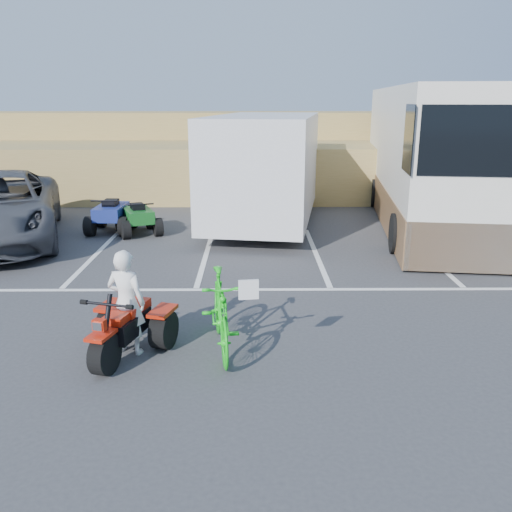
{
  "coord_description": "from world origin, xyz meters",
  "views": [
    {
      "loc": [
        1.12,
        -7.79,
        3.66
      ],
      "look_at": [
        1.19,
        1.37,
        1.0
      ],
      "focal_mm": 38.0,
      "sensor_mm": 36.0,
      "label": 1
    }
  ],
  "objects_px": {
    "cargo_trailer": "(266,166)",
    "rider": "(126,302)",
    "quad_atv_green": "(139,234)",
    "green_dirt_bike": "(221,312)",
    "quad_atv_blue": "(113,231)",
    "rv_motorhome": "(429,166)",
    "red_trike_atv": "(125,356)"
  },
  "relations": [
    {
      "from": "cargo_trailer",
      "to": "rider",
      "type": "bearing_deg",
      "value": -95.33
    },
    {
      "from": "cargo_trailer",
      "to": "quad_atv_green",
      "type": "distance_m",
      "value": 4.21
    },
    {
      "from": "green_dirt_bike",
      "to": "quad_atv_blue",
      "type": "bearing_deg",
      "value": 106.85
    },
    {
      "from": "cargo_trailer",
      "to": "quad_atv_blue",
      "type": "relative_size",
      "value": 4.59
    },
    {
      "from": "green_dirt_bike",
      "to": "rv_motorhome",
      "type": "bearing_deg",
      "value": 48.92
    },
    {
      "from": "rider",
      "to": "cargo_trailer",
      "type": "bearing_deg",
      "value": -88.71
    },
    {
      "from": "red_trike_atv",
      "to": "green_dirt_bike",
      "type": "height_order",
      "value": "green_dirt_bike"
    },
    {
      "from": "quad_atv_blue",
      "to": "cargo_trailer",
      "type": "bearing_deg",
      "value": 14.82
    },
    {
      "from": "red_trike_atv",
      "to": "quad_atv_blue",
      "type": "height_order",
      "value": "quad_atv_blue"
    },
    {
      "from": "quad_atv_green",
      "to": "green_dirt_bike",
      "type": "bearing_deg",
      "value": -92.18
    },
    {
      "from": "red_trike_atv",
      "to": "green_dirt_bike",
      "type": "bearing_deg",
      "value": 24.78
    },
    {
      "from": "green_dirt_bike",
      "to": "cargo_trailer",
      "type": "distance_m",
      "value": 8.81
    },
    {
      "from": "red_trike_atv",
      "to": "cargo_trailer",
      "type": "distance_m",
      "value": 9.37
    },
    {
      "from": "green_dirt_bike",
      "to": "rv_motorhome",
      "type": "height_order",
      "value": "rv_motorhome"
    },
    {
      "from": "quad_atv_blue",
      "to": "quad_atv_green",
      "type": "relative_size",
      "value": 1.08
    },
    {
      "from": "rider",
      "to": "quad_atv_green",
      "type": "relative_size",
      "value": 1.09
    },
    {
      "from": "rider",
      "to": "rv_motorhome",
      "type": "xyz_separation_m",
      "value": [
        7.23,
        9.05,
        0.91
      ]
    },
    {
      "from": "rv_motorhome",
      "to": "quad_atv_blue",
      "type": "relative_size",
      "value": 7.13
    },
    {
      "from": "rider",
      "to": "quad_atv_blue",
      "type": "bearing_deg",
      "value": -58.68
    },
    {
      "from": "rv_motorhome",
      "to": "quad_atv_blue",
      "type": "xyz_separation_m",
      "value": [
        -9.39,
        -1.31,
        -1.71
      ]
    },
    {
      "from": "green_dirt_bike",
      "to": "quad_atv_blue",
      "type": "relative_size",
      "value": 1.28
    },
    {
      "from": "rider",
      "to": "rv_motorhome",
      "type": "height_order",
      "value": "rv_motorhome"
    },
    {
      "from": "rv_motorhome",
      "to": "quad_atv_green",
      "type": "xyz_separation_m",
      "value": [
        -8.58,
        -1.57,
        -1.71
      ]
    },
    {
      "from": "red_trike_atv",
      "to": "rv_motorhome",
      "type": "distance_m",
      "value": 11.85
    },
    {
      "from": "rider",
      "to": "green_dirt_bike",
      "type": "height_order",
      "value": "rider"
    },
    {
      "from": "quad_atv_blue",
      "to": "quad_atv_green",
      "type": "bearing_deg",
      "value": -15.92
    },
    {
      "from": "green_dirt_bike",
      "to": "quad_atv_green",
      "type": "height_order",
      "value": "green_dirt_bike"
    },
    {
      "from": "red_trike_atv",
      "to": "rv_motorhome",
      "type": "bearing_deg",
      "value": 67.38
    },
    {
      "from": "quad_atv_green",
      "to": "quad_atv_blue",
      "type": "bearing_deg",
      "value": 140.05
    },
    {
      "from": "rider",
      "to": "quad_atv_green",
      "type": "distance_m",
      "value": 7.64
    },
    {
      "from": "red_trike_atv",
      "to": "rv_motorhome",
      "type": "height_order",
      "value": "rv_motorhome"
    },
    {
      "from": "red_trike_atv",
      "to": "cargo_trailer",
      "type": "bearing_deg",
      "value": 91.27
    }
  ]
}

